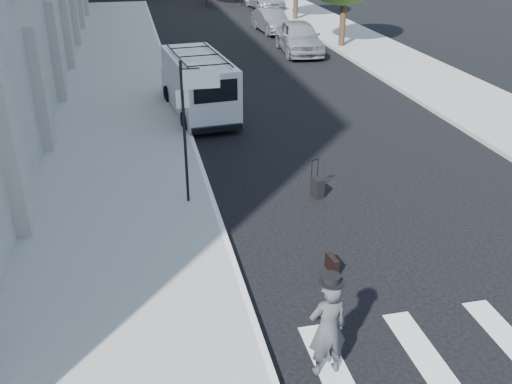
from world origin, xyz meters
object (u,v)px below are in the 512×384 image
businessman (328,328)px  parked_car_a (299,37)px  cargo_van (198,84)px  parked_car_b (271,21)px  suitcase (317,187)px  briefcase (332,264)px

businessman → parked_car_a: (6.12, 22.34, -0.04)m
businessman → parked_car_a: businessman is taller
cargo_van → parked_car_b: 16.08m
businessman → suitcase: businessman is taller
briefcase → suitcase: suitcase is taller
briefcase → parked_car_a: bearing=69.2°
suitcase → parked_car_a: (4.31, 16.34, 0.55)m
briefcase → parked_car_a: parked_car_a is taller
briefcase → cargo_van: (-1.32, 10.86, 0.92)m
cargo_van → parked_car_a: cargo_van is taller
parked_car_a → parked_car_b: bearing=94.1°
suitcase → cargo_van: 7.85m
briefcase → parked_car_a: 20.32m
suitcase → parked_car_a: 16.91m
briefcase → parked_car_b: bearing=72.5°
briefcase → cargo_van: bearing=90.6°
suitcase → parked_car_b: bearing=65.3°
briefcase → suitcase: bearing=70.8°
businessman → cargo_van: bearing=-93.3°
briefcase → suitcase: 3.42m
parked_car_a → parked_car_b: (0.00, 5.94, -0.14)m
briefcase → parked_car_b: parked_car_b is taller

